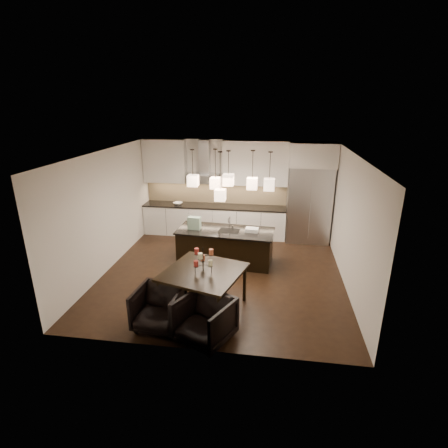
# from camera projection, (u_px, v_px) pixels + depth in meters

# --- Properties ---
(floor) EXTENTS (5.50, 5.50, 0.02)m
(floor) POSITION_uv_depth(u_px,v_px,m) (223.00, 273.00, 8.27)
(floor) COLOR black
(floor) RESTS_ON ground
(ceiling) EXTENTS (5.50, 5.50, 0.02)m
(ceiling) POSITION_uv_depth(u_px,v_px,m) (223.00, 153.00, 7.33)
(ceiling) COLOR white
(ceiling) RESTS_ON wall_back
(wall_back) EXTENTS (5.50, 0.02, 2.80)m
(wall_back) POSITION_uv_depth(u_px,v_px,m) (237.00, 188.00, 10.37)
(wall_back) COLOR silver
(wall_back) RESTS_ON ground
(wall_front) EXTENTS (5.50, 0.02, 2.80)m
(wall_front) POSITION_uv_depth(u_px,v_px,m) (195.00, 273.00, 5.23)
(wall_front) COLOR silver
(wall_front) RESTS_ON ground
(wall_left) EXTENTS (0.02, 5.50, 2.80)m
(wall_left) POSITION_uv_depth(u_px,v_px,m) (106.00, 211.00, 8.18)
(wall_left) COLOR silver
(wall_left) RESTS_ON ground
(wall_right) EXTENTS (0.02, 5.50, 2.80)m
(wall_right) POSITION_uv_depth(u_px,v_px,m) (351.00, 222.00, 7.42)
(wall_right) COLOR silver
(wall_right) RESTS_ON ground
(refrigerator) EXTENTS (1.20, 0.72, 2.15)m
(refrigerator) POSITION_uv_depth(u_px,v_px,m) (309.00, 205.00, 9.84)
(refrigerator) COLOR #B7B7BA
(refrigerator) RESTS_ON floor
(fridge_panel) EXTENTS (1.26, 0.72, 0.65)m
(fridge_panel) POSITION_uv_depth(u_px,v_px,m) (313.00, 155.00, 9.37)
(fridge_panel) COLOR silver
(fridge_panel) RESTS_ON refrigerator
(lower_cabinets) EXTENTS (4.21, 0.62, 0.88)m
(lower_cabinets) POSITION_uv_depth(u_px,v_px,m) (214.00, 221.00, 10.47)
(lower_cabinets) COLOR silver
(lower_cabinets) RESTS_ON floor
(countertop) EXTENTS (4.21, 0.66, 0.04)m
(countertop) POSITION_uv_depth(u_px,v_px,m) (214.00, 206.00, 10.32)
(countertop) COLOR black
(countertop) RESTS_ON lower_cabinets
(backsplash) EXTENTS (4.21, 0.02, 0.63)m
(backsplash) POSITION_uv_depth(u_px,v_px,m) (216.00, 193.00, 10.49)
(backsplash) COLOR #CBB183
(backsplash) RESTS_ON countertop
(upper_cab_left) EXTENTS (1.25, 0.35, 1.25)m
(upper_cab_left) POSITION_uv_depth(u_px,v_px,m) (165.00, 161.00, 10.23)
(upper_cab_left) COLOR silver
(upper_cab_left) RESTS_ON wall_back
(upper_cab_right) EXTENTS (1.85, 0.35, 1.25)m
(upper_cab_right) POSITION_uv_depth(u_px,v_px,m) (256.00, 163.00, 9.86)
(upper_cab_right) COLOR silver
(upper_cab_right) RESTS_ON wall_back
(hood_canopy) EXTENTS (0.90, 0.52, 0.24)m
(hood_canopy) POSITION_uv_depth(u_px,v_px,m) (204.00, 178.00, 10.13)
(hood_canopy) COLOR #B7B7BA
(hood_canopy) RESTS_ON wall_back
(hood_chimney) EXTENTS (0.30, 0.28, 0.96)m
(hood_chimney) POSITION_uv_depth(u_px,v_px,m) (204.00, 157.00, 10.04)
(hood_chimney) COLOR #B7B7BA
(hood_chimney) RESTS_ON hood_canopy
(fruit_bowl) EXTENTS (0.32, 0.32, 0.06)m
(fruit_bowl) POSITION_uv_depth(u_px,v_px,m) (178.00, 203.00, 10.41)
(fruit_bowl) COLOR silver
(fruit_bowl) RESTS_ON countertop
(island_body) EXTENTS (2.35, 1.08, 0.80)m
(island_body) POSITION_uv_depth(u_px,v_px,m) (225.00, 247.00, 8.71)
(island_body) COLOR black
(island_body) RESTS_ON floor
(island_top) EXTENTS (2.42, 1.16, 0.04)m
(island_top) POSITION_uv_depth(u_px,v_px,m) (225.00, 231.00, 8.57)
(island_top) COLOR black
(island_top) RESTS_ON island_body
(faucet) EXTENTS (0.11, 0.23, 0.35)m
(faucet) POSITION_uv_depth(u_px,v_px,m) (230.00, 223.00, 8.57)
(faucet) COLOR silver
(faucet) RESTS_ON island_top
(tote_bag) EXTENTS (0.32, 0.19, 0.31)m
(tote_bag) POSITION_uv_depth(u_px,v_px,m) (194.00, 223.00, 8.60)
(tote_bag) COLOR #1C5736
(tote_bag) RESTS_ON island_top
(food_container) EXTENTS (0.33, 0.24, 0.09)m
(food_container) POSITION_uv_depth(u_px,v_px,m) (252.00, 230.00, 8.45)
(food_container) COLOR silver
(food_container) RESTS_ON island_top
(dining_table) EXTENTS (1.70, 1.70, 0.82)m
(dining_table) POSITION_uv_depth(u_px,v_px,m) (204.00, 290.00, 6.70)
(dining_table) COLOR black
(dining_table) RESTS_ON floor
(candelabra) EXTENTS (0.49, 0.49, 0.48)m
(candelabra) POSITION_uv_depth(u_px,v_px,m) (203.00, 259.00, 6.48)
(candelabra) COLOR black
(candelabra) RESTS_ON dining_table
(candle_a) EXTENTS (0.10, 0.10, 0.11)m
(candle_a) POSITION_uv_depth(u_px,v_px,m) (210.00, 263.00, 6.44)
(candle_a) COLOR #F8F5BD
(candle_a) RESTS_ON candelabra
(candle_b) EXTENTS (0.10, 0.10, 0.11)m
(candle_b) POSITION_uv_depth(u_px,v_px,m) (203.00, 258.00, 6.64)
(candle_b) COLOR #C05B37
(candle_b) RESTS_ON candelabra
(candle_c) EXTENTS (0.10, 0.10, 0.11)m
(candle_c) POSITION_uv_depth(u_px,v_px,m) (196.00, 263.00, 6.41)
(candle_c) COLOR #A12A24
(candle_c) RESTS_ON candelabra
(candle_d) EXTENTS (0.10, 0.10, 0.11)m
(candle_d) POSITION_uv_depth(u_px,v_px,m) (211.00, 252.00, 6.47)
(candle_d) COLOR #C05B37
(candle_d) RESTS_ON candelabra
(candle_e) EXTENTS (0.10, 0.10, 0.11)m
(candle_e) POSITION_uv_depth(u_px,v_px,m) (197.00, 251.00, 6.51)
(candle_e) COLOR #A12A24
(candle_e) RESTS_ON candelabra
(candle_f) EXTENTS (0.10, 0.10, 0.11)m
(candle_f) POSITION_uv_depth(u_px,v_px,m) (200.00, 256.00, 6.31)
(candle_f) COLOR #F8F5BD
(candle_f) RESTS_ON candelabra
(armchair_left) EXTENTS (0.88, 0.90, 0.75)m
(armchair_left) POSITION_uv_depth(u_px,v_px,m) (159.00, 308.00, 6.19)
(armchair_left) COLOR black
(armchair_left) RESTS_ON floor
(armchair_right) EXTENTS (1.12, 1.13, 0.77)m
(armchair_right) POSITION_uv_depth(u_px,v_px,m) (205.00, 320.00, 5.82)
(armchair_right) COLOR black
(armchair_right) RESTS_ON floor
(pendant_a) EXTENTS (0.24, 0.24, 0.26)m
(pendant_a) POSITION_uv_depth(u_px,v_px,m) (193.00, 181.00, 8.19)
(pendant_a) COLOR #FFD3AD
(pendant_a) RESTS_ON ceiling
(pendant_b) EXTENTS (0.24, 0.24, 0.26)m
(pendant_b) POSITION_uv_depth(u_px,v_px,m) (216.00, 183.00, 8.30)
(pendant_b) COLOR #FFD3AD
(pendant_b) RESTS_ON ceiling
(pendant_c) EXTENTS (0.24, 0.24, 0.26)m
(pendant_c) POSITION_uv_depth(u_px,v_px,m) (228.00, 180.00, 7.97)
(pendant_c) COLOR #FFD3AD
(pendant_c) RESTS_ON ceiling
(pendant_d) EXTENTS (0.24, 0.24, 0.26)m
(pendant_d) POSITION_uv_depth(u_px,v_px,m) (252.00, 184.00, 8.06)
(pendant_d) COLOR #FFD3AD
(pendant_d) RESTS_ON ceiling
(pendant_e) EXTENTS (0.24, 0.24, 0.26)m
(pendant_e) POSITION_uv_depth(u_px,v_px,m) (269.00, 185.00, 7.83)
(pendant_e) COLOR #FFD3AD
(pendant_e) RESTS_ON ceiling
(pendant_f) EXTENTS (0.24, 0.24, 0.26)m
(pendant_f) POSITION_uv_depth(u_px,v_px,m) (220.00, 195.00, 7.94)
(pendant_f) COLOR #FFD3AD
(pendant_f) RESTS_ON ceiling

